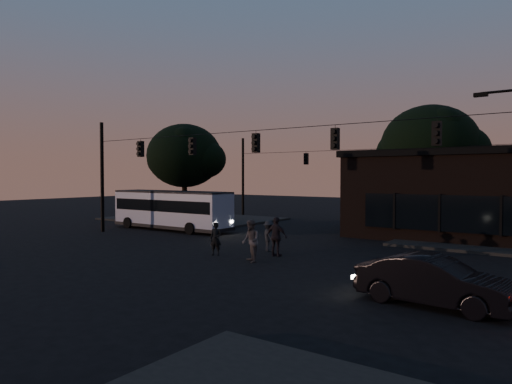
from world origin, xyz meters
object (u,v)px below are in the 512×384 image
Objects in this scene: car at (434,281)px; pedestrian_d at (269,236)px; building at (486,194)px; bus at (171,208)px; pedestrian_c at (276,237)px; pedestrian_a at (216,239)px; pedestrian_b at (251,241)px.

pedestrian_d reaches higher than car.
building is at bearing -87.07° from pedestrian_d.
pedestrian_c is (11.98, -4.68, -0.61)m from bus.
building reaches higher than pedestrian_d.
car is at bearing -172.71° from pedestrian_d.
pedestrian_a is at bearing -123.08° from building.
bus is at bearing -170.11° from pedestrian_b.
car is 2.80× the size of pedestrian_a.
building is at bearing 9.04° from car.
pedestrian_d is (1.44, 2.44, -0.01)m from pedestrian_a.
pedestrian_b and pedestrian_c have the same top height.
bus is 5.21× the size of pedestrian_c.
pedestrian_d is at bearing -123.59° from building.
building is 8.12× the size of pedestrian_c.
pedestrian_a is 0.84× the size of pedestrian_b.
bus is 2.20× the size of car.
building is at bearing 38.47° from pedestrian_a.
car is (1.34, -17.43, -1.97)m from building.
pedestrian_a is 2.94m from pedestrian_c.
pedestrian_a is (-10.86, 2.83, 0.06)m from car.
pedestrian_c is (-6.96, -13.15, -1.76)m from building.
pedestrian_c is (0.15, 1.88, -0.00)m from pedestrian_b.
pedestrian_d is (-8.07, -12.16, -1.92)m from building.
pedestrian_d is at bearing -18.23° from bus.
bus is 6.28× the size of pedestrian_d.
pedestrian_d is (10.87, -3.69, -0.77)m from bus.
car is at bearing -85.59° from building.
bus reaches higher than pedestrian_b.
car is 9.34m from pedestrian_c.
building reaches higher than pedestrian_a.
pedestrian_b is (11.83, -6.56, -0.61)m from bus.
building is 9.80× the size of pedestrian_d.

